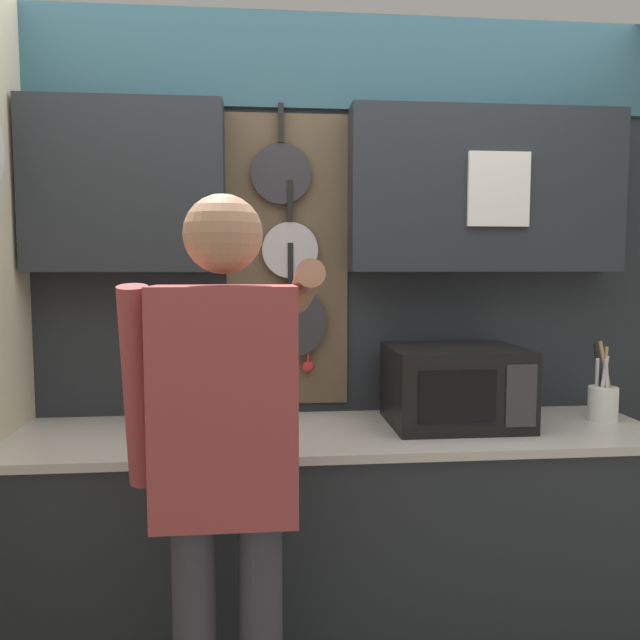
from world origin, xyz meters
TOP-DOWN VIEW (x-y plane):
  - base_cabinet_counter at (0.00, -0.00)m, footprint 2.35×0.62m
  - back_wall_unit at (0.01, 0.28)m, footprint 2.92×0.22m
  - microwave at (0.45, 0.04)m, footprint 0.50×0.40m
  - knife_block at (-0.60, 0.04)m, footprint 0.12×0.16m
  - utensil_crock at (1.04, 0.04)m, footprint 0.11×0.11m
  - person at (-0.38, -0.56)m, footprint 0.54×0.66m

SIDE VIEW (x-z plane):
  - base_cabinet_counter at x=0.00m, z-range 0.00..0.91m
  - utensil_crock at x=1.04m, z-range 0.83..1.15m
  - knife_block at x=-0.60m, z-range 0.87..1.15m
  - person at x=-0.38m, z-range 0.16..1.86m
  - microwave at x=0.45m, z-range 0.91..1.21m
  - back_wall_unit at x=0.01m, z-range 0.26..2.75m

